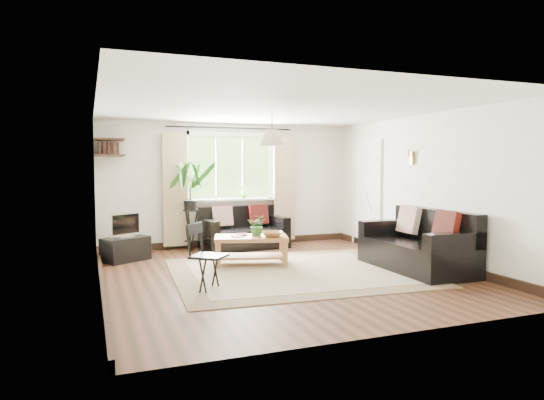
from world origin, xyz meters
name	(u,v)px	position (x,y,z in m)	size (l,w,h in m)	color
floor	(282,274)	(0.00, 0.00, 0.00)	(5.50, 5.50, 0.00)	black
ceiling	(282,107)	(0.00, 0.00, 2.40)	(5.50, 5.50, 0.00)	white
wall_back	(230,185)	(0.00, 2.75, 1.20)	(5.00, 0.02, 2.40)	beige
wall_front	(395,206)	(0.00, -2.75, 1.20)	(5.00, 0.02, 2.40)	beige
wall_left	(98,195)	(-2.50, 0.00, 1.20)	(0.02, 5.50, 2.40)	beige
wall_right	(425,189)	(2.50, 0.00, 1.20)	(0.02, 5.50, 2.40)	beige
rug	(295,272)	(0.21, 0.00, 0.01)	(3.52, 3.01, 0.02)	beige
window	(230,167)	(0.00, 2.71, 1.55)	(2.50, 0.16, 2.16)	white
door	(367,195)	(2.47, 1.70, 1.00)	(0.06, 0.96, 2.06)	silver
corner_shelf	(109,147)	(-2.25, 2.50, 1.89)	(0.50, 0.50, 0.34)	black
pendant_lamp	(272,134)	(0.00, 0.40, 2.05)	(0.36, 0.36, 0.54)	beige
wall_sconce	(410,156)	(2.43, 0.30, 1.74)	(0.12, 0.12, 0.28)	beige
sofa_back	(244,229)	(0.15, 2.29, 0.38)	(1.60, 0.80, 0.75)	black
sofa_right	(416,242)	(1.98, -0.49, 0.43)	(0.92, 1.84, 0.86)	black
coffee_table	(251,251)	(-0.23, 0.73, 0.23)	(1.13, 0.62, 0.46)	olive
table_plant	(257,225)	(-0.11, 0.75, 0.63)	(0.30, 0.26, 0.33)	#316B2B
bowl	(272,234)	(0.06, 0.54, 0.50)	(0.33, 0.33, 0.08)	olive
book_a	(233,237)	(-0.53, 0.71, 0.47)	(0.15, 0.20, 0.02)	silver
book_b	(237,234)	(-0.41, 0.91, 0.47)	(0.16, 0.22, 0.02)	brown
tv_stand	(126,249)	(-2.06, 1.80, 0.20)	(0.73, 0.41, 0.39)	black
tv	(125,224)	(-2.06, 1.80, 0.61)	(0.56, 0.19, 0.43)	#A5A5AA
palm_stand	(190,206)	(-0.86, 2.37, 0.83)	(0.64, 0.64, 1.65)	black
folding_chair	(209,257)	(-1.21, -0.56, 0.42)	(0.44, 0.44, 0.84)	black
sill_plant	(244,192)	(0.25, 2.63, 1.06)	(0.14, 0.10, 0.27)	#2D6023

